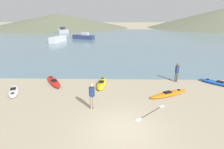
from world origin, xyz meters
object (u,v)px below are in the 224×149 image
(moored_boat_1, at_px, (84,37))
(loose_paddle, at_px, (151,113))
(kayak_on_sand_3, at_px, (13,91))
(person_near_foreground, at_px, (92,95))
(kayak_on_sand_4, at_px, (169,94))
(kayak_on_sand_0, at_px, (54,81))
(moored_boat_0, at_px, (58,39))
(moored_boat_2, at_px, (62,31))
(kayak_on_sand_1, at_px, (102,83))
(kayak_on_sand_2, at_px, (218,83))
(person_near_waterline, at_px, (177,71))

(moored_boat_1, bearing_deg, loose_paddle, -73.92)
(kayak_on_sand_3, xyz_separation_m, person_near_foreground, (6.43, -2.37, 0.87))
(kayak_on_sand_3, xyz_separation_m, moored_boat_1, (-0.66, 34.41, 0.53))
(kayak_on_sand_4, bearing_deg, moored_boat_1, 109.92)
(kayak_on_sand_0, distance_m, kayak_on_sand_3, 3.23)
(person_near_foreground, relative_size, moored_boat_0, 0.31)
(moored_boat_2, bearing_deg, kayak_on_sand_1, -70.07)
(kayak_on_sand_4, xyz_separation_m, moored_boat_2, (-23.33, 51.93, 0.69))
(kayak_on_sand_4, relative_size, moored_boat_2, 0.71)
(kayak_on_sand_0, relative_size, moored_boat_0, 0.58)
(kayak_on_sand_2, distance_m, loose_paddle, 8.26)
(loose_paddle, bearing_deg, moored_boat_0, 116.58)
(moored_boat_1, bearing_deg, kayak_on_sand_0, -84.59)
(kayak_on_sand_1, distance_m, moored_boat_1, 33.53)
(moored_boat_0, bearing_deg, moored_boat_2, 104.15)
(moored_boat_1, distance_m, loose_paddle, 38.69)
(moored_boat_1, xyz_separation_m, loose_paddle, (10.72, -37.17, -0.65))
(kayak_on_sand_2, distance_m, moored_boat_1, 36.71)
(kayak_on_sand_2, relative_size, moored_boat_2, 0.57)
(person_near_waterline, relative_size, loose_paddle, 0.80)
(kayak_on_sand_2, height_order, moored_boat_1, moored_boat_1)
(kayak_on_sand_2, distance_m, person_near_foreground, 11.27)
(kayak_on_sand_4, xyz_separation_m, loose_paddle, (-1.83, -2.56, -0.12))
(kayak_on_sand_2, bearing_deg, moored_boat_2, 119.59)
(loose_paddle, bearing_deg, kayak_on_sand_4, 54.40)
(kayak_on_sand_3, bearing_deg, person_near_waterline, 11.58)
(moored_boat_2, distance_m, loose_paddle, 58.58)
(kayak_on_sand_1, distance_m, moored_boat_2, 53.22)
(kayak_on_sand_2, height_order, kayak_on_sand_4, kayak_on_sand_2)
(kayak_on_sand_4, bearing_deg, kayak_on_sand_0, 166.01)
(kayak_on_sand_0, relative_size, kayak_on_sand_3, 1.20)
(loose_paddle, bearing_deg, kayak_on_sand_0, 147.28)
(kayak_on_sand_1, height_order, moored_boat_2, moored_boat_2)
(moored_boat_0, distance_m, moored_boat_2, 23.96)
(kayak_on_sand_3, height_order, person_near_waterline, person_near_waterline)
(kayak_on_sand_3, height_order, moored_boat_2, moored_boat_2)
(person_near_foreground, bearing_deg, moored_boat_1, 100.91)
(kayak_on_sand_0, relative_size, kayak_on_sand_2, 1.22)
(kayak_on_sand_1, relative_size, moored_boat_1, 0.48)
(moored_boat_2, xyz_separation_m, loose_paddle, (21.50, -54.49, -0.80))
(kayak_on_sand_3, bearing_deg, loose_paddle, -15.35)
(kayak_on_sand_0, distance_m, kayak_on_sand_4, 9.78)
(kayak_on_sand_2, xyz_separation_m, moored_boat_1, (-17.40, 32.32, 0.52))
(moored_boat_2, relative_size, loose_paddle, 2.20)
(moored_boat_1, bearing_deg, moored_boat_0, -129.77)
(person_near_foreground, xyz_separation_m, moored_boat_0, (-12.01, 30.87, -0.33))
(kayak_on_sand_4, bearing_deg, kayak_on_sand_2, 25.28)
(kayak_on_sand_1, height_order, moored_boat_1, moored_boat_1)
(person_near_foreground, bearing_deg, kayak_on_sand_2, 23.40)
(kayak_on_sand_0, xyz_separation_m, person_near_foreground, (4.03, -4.53, 0.87))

